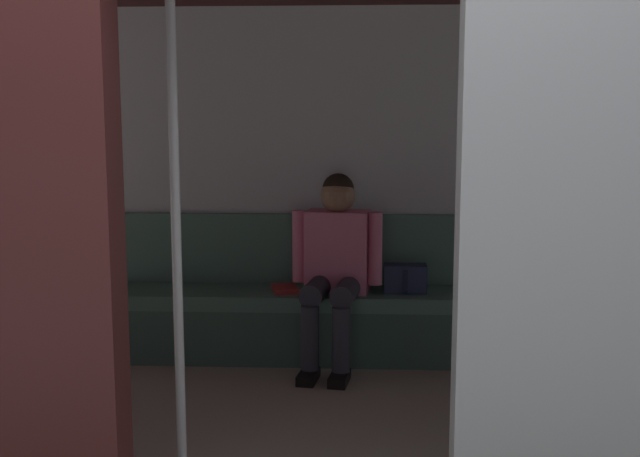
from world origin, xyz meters
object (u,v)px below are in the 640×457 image
Objects in this scene: book at (285,289)px; grab_pole_door at (176,236)px; handbag at (405,278)px; train_car at (297,109)px; bench_seat at (322,308)px; person_seated at (335,258)px.

book is 0.10× the size of grab_pole_door.
book is at bearing 1.10° from handbag.
book is (0.74, 0.01, -0.07)m from handbag.
train_car reaches higher than book.
handbag is at bearing -115.63° from grab_pole_door.
handbag is 2.26m from grab_pole_door.
bench_seat is 1.32× the size of grab_pole_door.
grab_pole_door is at bearing 71.06° from book.
grab_pole_door is (0.44, 1.93, 0.75)m from bench_seat.
handbag is at bearing 168.19° from book.
person_seated is at bearing -105.42° from grab_pole_door.
train_car reaches higher than person_seated.
person_seated is 0.38m from book.
book is (0.31, -0.07, -0.21)m from person_seated.
bench_seat is 10.92× the size of handbag.
handbag is (-0.51, -0.04, 0.19)m from bench_seat.
person_seated is 4.46× the size of handbag.
grab_pole_door is at bearing 64.37° from handbag.
book is 2.07m from grab_pole_door.
book is (0.17, -1.15, -1.09)m from train_car.
grab_pole_door reaches higher than handbag.
train_car is 1.40m from person_seated.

